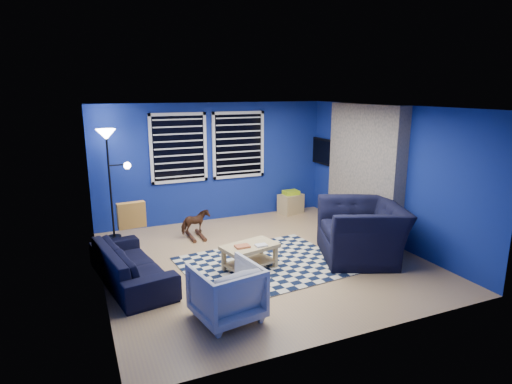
% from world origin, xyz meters
% --- Properties ---
extents(floor, '(5.00, 5.00, 0.00)m').
position_xyz_m(floor, '(0.00, 0.00, 0.00)').
color(floor, tan).
rests_on(floor, ground).
extents(ceiling, '(5.00, 5.00, 0.00)m').
position_xyz_m(ceiling, '(0.00, 0.00, 2.50)').
color(ceiling, white).
rests_on(ceiling, wall_back).
extents(wall_back, '(5.00, 0.00, 5.00)m').
position_xyz_m(wall_back, '(0.00, 2.50, 1.25)').
color(wall_back, navy).
rests_on(wall_back, floor).
extents(wall_left, '(0.00, 5.00, 5.00)m').
position_xyz_m(wall_left, '(-2.50, 0.00, 1.25)').
color(wall_left, navy).
rests_on(wall_left, floor).
extents(wall_right, '(0.00, 5.00, 5.00)m').
position_xyz_m(wall_right, '(2.50, 0.00, 1.25)').
color(wall_right, navy).
rests_on(wall_right, floor).
extents(fireplace, '(0.65, 2.00, 2.50)m').
position_xyz_m(fireplace, '(2.36, 0.50, 1.20)').
color(fireplace, gray).
rests_on(fireplace, floor).
extents(window_left, '(1.17, 0.06, 1.42)m').
position_xyz_m(window_left, '(-0.75, 2.46, 1.60)').
color(window_left, black).
rests_on(window_left, wall_back).
extents(window_right, '(1.17, 0.06, 1.42)m').
position_xyz_m(window_right, '(0.55, 2.46, 1.60)').
color(window_right, black).
rests_on(window_right, wall_back).
extents(tv, '(0.07, 1.00, 0.58)m').
position_xyz_m(tv, '(2.45, 2.00, 1.40)').
color(tv, black).
rests_on(tv, wall_right).
extents(rug, '(2.68, 2.23, 0.02)m').
position_xyz_m(rug, '(-0.06, -0.24, 0.01)').
color(rug, black).
rests_on(rug, floor).
extents(sofa, '(2.03, 1.07, 0.56)m').
position_xyz_m(sofa, '(-2.10, -0.03, 0.28)').
color(sofa, black).
rests_on(sofa, floor).
extents(armchair_big, '(1.79, 1.69, 0.93)m').
position_xyz_m(armchair_big, '(1.57, -0.57, 0.46)').
color(armchair_big, black).
rests_on(armchair_big, floor).
extents(armchair_bent, '(0.88, 0.89, 0.71)m').
position_xyz_m(armchair_bent, '(-1.16, -1.54, 0.35)').
color(armchair_bent, gray).
rests_on(armchair_bent, floor).
extents(rocking_horse, '(0.39, 0.59, 0.46)m').
position_xyz_m(rocking_horse, '(-0.72, 1.50, 0.30)').
color(rocking_horse, '#422415').
rests_on(rocking_horse, floor).
extents(coffee_table, '(0.94, 0.67, 0.43)m').
position_xyz_m(coffee_table, '(-0.34, -0.30, 0.30)').
color(coffee_table, tan).
rests_on(coffee_table, rug).
extents(cabinet, '(0.60, 0.48, 0.53)m').
position_xyz_m(cabinet, '(1.73, 2.25, 0.24)').
color(cabinet, tan).
rests_on(cabinet, floor).
extents(floor_lamp, '(0.56, 0.35, 2.06)m').
position_xyz_m(floor_lamp, '(-2.13, 2.10, 1.69)').
color(floor_lamp, black).
rests_on(floor_lamp, floor).
extents(throw_pillow, '(0.45, 0.17, 0.42)m').
position_xyz_m(throw_pillow, '(-1.95, 0.83, 0.77)').
color(throw_pillow, orange).
rests_on(throw_pillow, sofa).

